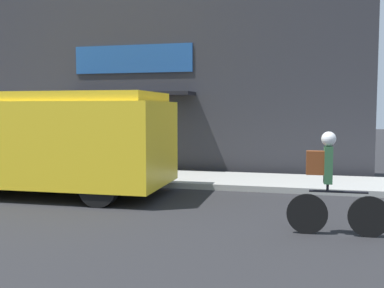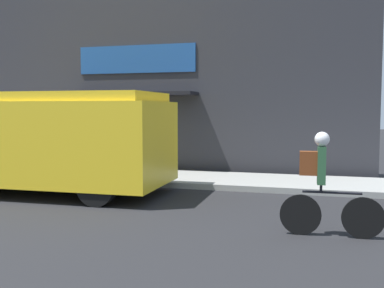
% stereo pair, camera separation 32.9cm
% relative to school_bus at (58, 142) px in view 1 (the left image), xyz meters
% --- Properties ---
extents(ground_plane, '(70.00, 70.00, 0.00)m').
position_rel_school_bus_xyz_m(ground_plane, '(-0.77, 1.33, -1.18)').
color(ground_plane, '#232326').
extents(sidewalk, '(28.00, 2.19, 0.14)m').
position_rel_school_bus_xyz_m(sidewalk, '(-0.77, 2.43, -1.11)').
color(sidewalk, '#999993').
rests_on(sidewalk, ground_plane).
extents(storefront, '(15.87, 1.07, 5.49)m').
position_rel_school_bus_xyz_m(storefront, '(-0.74, 3.91, 1.56)').
color(storefront, '#2D2D33').
rests_on(storefront, ground_plane).
extents(school_bus, '(5.44, 2.80, 2.27)m').
position_rel_school_bus_xyz_m(school_bus, '(0.00, 0.00, 0.00)').
color(school_bus, yellow).
rests_on(school_bus, ground_plane).
extents(cyclist, '(1.52, 0.22, 1.57)m').
position_rel_school_bus_xyz_m(cyclist, '(5.71, -1.92, -0.39)').
color(cyclist, black).
rests_on(cyclist, ground_plane).
extents(trash_bin, '(0.55, 0.55, 0.94)m').
position_rel_school_bus_xyz_m(trash_bin, '(0.12, 3.09, -0.57)').
color(trash_bin, '#2D5138').
rests_on(trash_bin, sidewalk).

